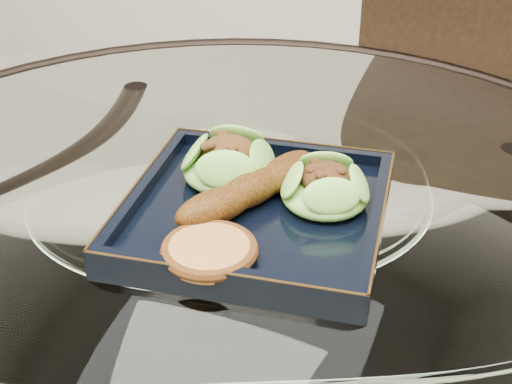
% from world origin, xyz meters
% --- Properties ---
extents(dining_table, '(1.13, 1.13, 0.77)m').
position_xyz_m(dining_table, '(-0.00, -0.00, 0.60)').
color(dining_table, white).
rests_on(dining_table, ground).
extents(dining_chair, '(0.43, 0.43, 0.95)m').
position_xyz_m(dining_chair, '(0.17, 0.56, 0.53)').
color(dining_chair, black).
rests_on(dining_chair, ground).
extents(navy_plate, '(0.30, 0.30, 0.02)m').
position_xyz_m(navy_plate, '(0.03, -0.01, 0.77)').
color(navy_plate, black).
rests_on(navy_plate, dining_table).
extents(lettuce_wrap_left, '(0.12, 0.12, 0.04)m').
position_xyz_m(lettuce_wrap_left, '(-0.02, 0.04, 0.80)').
color(lettuce_wrap_left, '#4D8D29').
rests_on(lettuce_wrap_left, navy_plate).
extents(lettuce_wrap_right, '(0.10, 0.10, 0.03)m').
position_xyz_m(lettuce_wrap_right, '(0.10, 0.03, 0.80)').
color(lettuce_wrap_right, '#56A22F').
rests_on(lettuce_wrap_right, navy_plate).
extents(roasted_plantain, '(0.12, 0.19, 0.04)m').
position_xyz_m(roasted_plantain, '(0.03, -0.00, 0.80)').
color(roasted_plantain, '#64350A').
rests_on(roasted_plantain, navy_plate).
extents(crumb_patty, '(0.09, 0.09, 0.02)m').
position_xyz_m(crumb_patty, '(0.03, -0.11, 0.79)').
color(crumb_patty, '#B6753C').
rests_on(crumb_patty, navy_plate).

